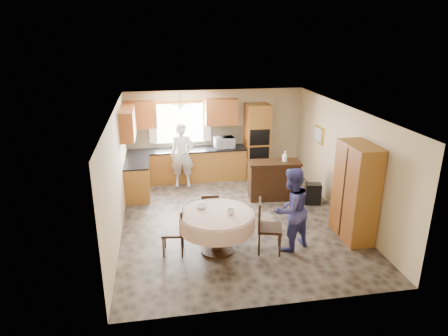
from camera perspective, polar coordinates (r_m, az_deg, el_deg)
floor at (r=9.11m, az=1.64°, el=-7.41°), size 5.00×6.00×0.01m
ceiling at (r=8.29m, az=1.80°, el=8.22°), size 5.00×6.00×0.01m
wall_back at (r=11.45m, az=-1.25°, el=4.92°), size 5.00×0.02×2.50m
wall_front at (r=5.95m, az=7.48°, el=-9.39°), size 5.00×0.02×2.50m
wall_left at (r=8.51m, az=-15.03°, el=-0.90°), size 0.02×6.00×2.50m
wall_right at (r=9.42m, az=16.81°, el=0.88°), size 0.02×6.00×2.50m
window at (r=11.25m, az=-6.32°, el=6.38°), size 1.40×0.03×1.10m
curtain_left at (r=11.17m, az=-10.18°, el=6.37°), size 0.22×0.02×1.15m
curtain_right at (r=11.26m, az=-2.48°, el=6.75°), size 0.22×0.02×1.15m
base_cab_back at (r=11.31m, az=-5.26°, el=0.37°), size 3.30×0.60×0.88m
counter_back at (r=11.17m, az=-5.33°, el=2.60°), size 3.30×0.64×0.04m
base_cab_left at (r=10.45m, az=-12.24°, el=-1.62°), size 0.60×1.20×0.88m
counter_left at (r=10.30m, az=-12.42°, el=0.77°), size 0.64×1.20×0.04m
backsplash at (r=11.37m, az=-5.49°, el=4.37°), size 3.30×0.02×0.55m
wall_cab_left at (r=11.03m, az=-11.82°, el=7.49°), size 0.85×0.33×0.72m
wall_cab_right at (r=11.17m, az=-0.38°, el=8.03°), size 0.90×0.33×0.72m
wall_cab_side at (r=10.04m, az=-13.61°, el=6.20°), size 0.33×1.20×0.72m
oven_tower at (r=11.43m, az=4.72°, el=3.85°), size 0.66×0.62×2.12m
oven_upper at (r=11.08m, az=5.14°, el=4.36°), size 0.56×0.01×0.45m
oven_lower at (r=11.22m, az=5.07°, el=1.90°), size 0.56×0.01×0.45m
pendant at (r=10.67m, az=-6.25°, el=8.54°), size 0.36×0.36×0.18m
sideboard at (r=10.11m, az=7.11°, el=-1.89°), size 1.33×0.63×0.92m
space_heater at (r=10.04m, az=12.58°, el=-3.61°), size 0.43×0.35×0.52m
cupboard at (r=8.43m, az=18.28°, el=-3.29°), size 0.52×1.04×1.99m
dining_table at (r=7.62m, az=-1.03°, el=-7.64°), size 1.43×1.43×0.82m
chair_left at (r=7.68m, az=-6.77°, el=-8.53°), size 0.45×0.45×0.94m
chair_back at (r=8.41m, az=-2.00°, el=-6.10°), size 0.41×0.41×0.88m
chair_right at (r=7.71m, az=5.95°, el=-7.92°), size 0.56×0.56×1.05m
framed_picture at (r=10.59m, az=13.39°, el=4.65°), size 0.06×0.53×0.44m
microwave at (r=11.19m, az=0.03°, el=3.65°), size 0.59×0.43×0.31m
person_sink at (r=10.78m, az=-5.98°, el=1.83°), size 0.66×0.46×1.75m
person_dining at (r=7.76m, az=9.53°, el=-5.85°), size 1.00×0.92×1.66m
bowl_sideboard at (r=9.87m, az=5.49°, el=0.62°), size 0.23×0.23×0.05m
bottle_sideboard at (r=9.98m, az=8.68°, el=1.52°), size 0.14×0.14×0.32m
cup_table at (r=7.46m, az=0.97°, el=-6.28°), size 0.16×0.16×0.11m
bowl_table at (r=7.72m, az=-3.22°, el=-5.56°), size 0.25×0.25×0.06m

